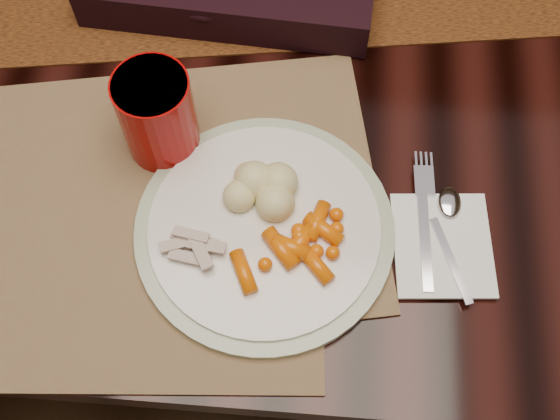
# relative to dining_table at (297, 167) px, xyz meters

# --- Properties ---
(floor) EXTENTS (5.00, 5.00, 0.00)m
(floor) POSITION_rel_dining_table_xyz_m (0.00, 0.00, -0.38)
(floor) COLOR black
(floor) RESTS_ON ground
(dining_table) EXTENTS (1.80, 1.00, 0.75)m
(dining_table) POSITION_rel_dining_table_xyz_m (0.00, 0.00, 0.00)
(dining_table) COLOR black
(dining_table) RESTS_ON floor
(placemat_main) EXTENTS (0.55, 0.44, 0.00)m
(placemat_main) POSITION_rel_dining_table_xyz_m (-0.14, -0.26, 0.38)
(placemat_main) COLOR olive
(placemat_main) RESTS_ON dining_table
(placemat_second) EXTENTS (0.52, 0.40, 0.00)m
(placemat_second) POSITION_rel_dining_table_xyz_m (-0.21, -0.32, 0.38)
(placemat_second) COLOR #9D6944
(placemat_second) RESTS_ON dining_table
(dinner_plate) EXTENTS (0.35, 0.35, 0.02)m
(dinner_plate) POSITION_rel_dining_table_xyz_m (-0.03, -0.30, 0.39)
(dinner_plate) COLOR white
(dinner_plate) RESTS_ON placemat_main
(baby_carrots) EXTENTS (0.14, 0.12, 0.02)m
(baby_carrots) POSITION_rel_dining_table_xyz_m (-0.01, -0.33, 0.40)
(baby_carrots) COLOR #E25E03
(baby_carrots) RESTS_ON dinner_plate
(mashed_potatoes) EXTENTS (0.09, 0.08, 0.05)m
(mashed_potatoes) POSITION_rel_dining_table_xyz_m (-0.03, -0.26, 0.42)
(mashed_potatoes) COLOR beige
(mashed_potatoes) RESTS_ON dinner_plate
(turkey_shreds) EXTENTS (0.09, 0.08, 0.02)m
(turkey_shreds) POSITION_rel_dining_table_xyz_m (-0.10, -0.33, 0.40)
(turkey_shreds) COLOR #AE9B94
(turkey_shreds) RESTS_ON dinner_plate
(napkin) EXTENTS (0.12, 0.14, 0.00)m
(napkin) POSITION_rel_dining_table_xyz_m (0.18, -0.30, 0.38)
(napkin) COLOR white
(napkin) RESTS_ON placemat_main
(fork) EXTENTS (0.03, 0.16, 0.00)m
(fork) POSITION_rel_dining_table_xyz_m (0.16, -0.28, 0.39)
(fork) COLOR silver
(fork) RESTS_ON napkin
(spoon) EXTENTS (0.07, 0.14, 0.00)m
(spoon) POSITION_rel_dining_table_xyz_m (0.19, -0.30, 0.39)
(spoon) COLOR #ABABC7
(spoon) RESTS_ON napkin
(red_cup) EXTENTS (0.11, 0.11, 0.12)m
(red_cup) POSITION_rel_dining_table_xyz_m (-0.16, -0.19, 0.44)
(red_cup) COLOR #9E0301
(red_cup) RESTS_ON placemat_main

